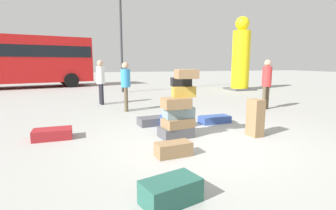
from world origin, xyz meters
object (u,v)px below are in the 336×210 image
object	(u,v)px
suitcase_maroon_foreground_near	(53,134)
person_bearded_onlooker	(101,78)
suitcase_teal_right_side	(171,191)
person_tourist_with_camera	(267,80)
suitcase_charcoal_behind_tower	(154,121)
yellow_dummy_statue	(241,58)
suitcase_navy_white_trunk	(215,119)
suitcase_brown_foreground_far	(255,118)
parked_bus	(22,58)
lamp_post	(120,2)
person_passerby_in_red	(126,82)
suitcase_tower	(179,110)
suitcase_navy_left_side	(176,121)
suitcase_brown_upright_blue	(173,149)

from	to	relation	value
suitcase_maroon_foreground_near	person_bearded_onlooker	size ratio (longest dim) A/B	0.45
suitcase_teal_right_side	person_tourist_with_camera	bearing A→B (deg)	27.28
suitcase_charcoal_behind_tower	yellow_dummy_statue	xyz separation A→B (m)	(6.91, 6.68, 1.73)
yellow_dummy_statue	person_bearded_onlooker	bearing A→B (deg)	-159.51
suitcase_teal_right_side	suitcase_navy_white_trunk	xyz separation A→B (m)	(2.30, 3.26, -0.04)
person_tourist_with_camera	yellow_dummy_statue	bearing A→B (deg)	-141.35
suitcase_brown_foreground_far	parked_bus	size ratio (longest dim) A/B	0.09
suitcase_navy_white_trunk	lamp_post	distance (m)	9.11
suitcase_navy_white_trunk	person_passerby_in_red	bearing A→B (deg)	126.09
suitcase_brown_foreground_far	person_passerby_in_red	bearing A→B (deg)	114.28
suitcase_navy_white_trunk	person_tourist_with_camera	distance (m)	3.00
person_passerby_in_red	suitcase_navy_white_trunk	bearing A→B (deg)	48.13
person_passerby_in_red	parked_bus	xyz separation A→B (m)	(-4.91, 9.80, 0.90)
suitcase_tower	suitcase_charcoal_behind_tower	size ratio (longest dim) A/B	1.79
suitcase_charcoal_behind_tower	suitcase_maroon_foreground_near	distance (m)	2.35
suitcase_tower	suitcase_teal_right_side	distance (m)	2.59
suitcase_charcoal_behind_tower	suitcase_navy_left_side	xyz separation A→B (m)	(0.44, -0.37, 0.05)
suitcase_navy_white_trunk	suitcase_navy_left_side	bearing A→B (deg)	-178.74
lamp_post	suitcase_brown_upright_blue	bearing A→B (deg)	-93.00
person_passerby_in_red	yellow_dummy_statue	bearing A→B (deg)	131.32
person_passerby_in_red	parked_bus	distance (m)	11.00
suitcase_brown_upright_blue	person_bearded_onlooker	size ratio (longest dim) A/B	0.36
lamp_post	suitcase_navy_left_side	bearing A→B (deg)	-88.70
suitcase_tower	suitcase_teal_right_side	xyz separation A→B (m)	(-0.97, -2.36, -0.44)
suitcase_brown_foreground_far	suitcase_charcoal_behind_tower	bearing A→B (deg)	131.57
suitcase_brown_upright_blue	suitcase_maroon_foreground_near	size ratio (longest dim) A/B	0.80
suitcase_charcoal_behind_tower	suitcase_brown_foreground_far	distance (m)	2.43
suitcase_maroon_foreground_near	person_tourist_with_camera	bearing A→B (deg)	11.48
suitcase_teal_right_side	yellow_dummy_statue	distance (m)	12.89
suitcase_brown_foreground_far	suitcase_navy_left_side	bearing A→B (deg)	130.92
suitcase_navy_white_trunk	person_bearded_onlooker	xyz separation A→B (m)	(-2.61, 3.99, 0.88)
suitcase_charcoal_behind_tower	suitcase_navy_white_trunk	distance (m)	1.57
suitcase_charcoal_behind_tower	suitcase_teal_right_side	xyz separation A→B (m)	(-0.75, -3.55, 0.04)
suitcase_tower	suitcase_brown_foreground_far	bearing A→B (deg)	-15.61
person_bearded_onlooker	suitcase_navy_white_trunk	bearing A→B (deg)	23.12
person_tourist_with_camera	yellow_dummy_statue	world-z (taller)	yellow_dummy_statue
suitcase_brown_upright_blue	lamp_post	distance (m)	10.72
suitcase_brown_upright_blue	parked_bus	bearing A→B (deg)	104.26
suitcase_tower	yellow_dummy_statue	size ratio (longest dim) A/B	0.34
person_passerby_in_red	suitcase_brown_foreground_far	bearing A→B (deg)	39.25
lamp_post	suitcase_navy_white_trunk	bearing A→B (deg)	-80.67
suitcase_tower	suitcase_navy_left_side	distance (m)	0.95
suitcase_tower	suitcase_teal_right_side	world-z (taller)	suitcase_tower
suitcase_brown_upright_blue	suitcase_charcoal_behind_tower	distance (m)	2.22
person_tourist_with_camera	suitcase_navy_left_side	bearing A→B (deg)	-5.42
suitcase_maroon_foreground_near	parked_bus	size ratio (longest dim) A/B	0.09
suitcase_navy_white_trunk	suitcase_maroon_foreground_near	bearing A→B (deg)	-179.33
suitcase_brown_foreground_far	suitcase_maroon_foreground_near	bearing A→B (deg)	159.05
suitcase_brown_upright_blue	parked_bus	distance (m)	15.06
suitcase_navy_left_side	lamp_post	xyz separation A→B (m)	(-0.18, 7.90, 4.45)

